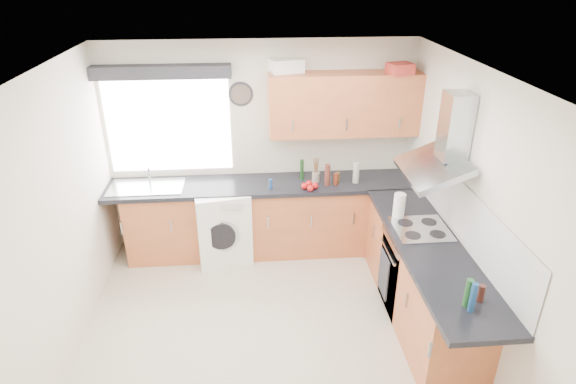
{
  "coord_description": "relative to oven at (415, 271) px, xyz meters",
  "views": [
    {
      "loc": [
        -0.12,
        -3.61,
        3.28
      ],
      "look_at": [
        0.25,
        0.85,
        1.1
      ],
      "focal_mm": 30.0,
      "sensor_mm": 36.0,
      "label": 1
    }
  ],
  "objects": [
    {
      "name": "ground_plane",
      "position": [
        -1.5,
        -0.3,
        -0.42
      ],
      "size": [
        3.6,
        3.6,
        0.0
      ],
      "primitive_type": "plane",
      "color": "beige"
    },
    {
      "name": "ceiling",
      "position": [
        -1.5,
        -0.3,
        2.08
      ],
      "size": [
        3.6,
        3.6,
        0.02
      ],
      "primitive_type": "cube",
      "color": "white",
      "rests_on": "wall_back"
    },
    {
      "name": "wall_back",
      "position": [
        -1.5,
        1.5,
        0.82
      ],
      "size": [
        3.6,
        0.02,
        2.5
      ],
      "primitive_type": "cube",
      "color": "silver",
      "rests_on": "ground_plane"
    },
    {
      "name": "wall_left",
      "position": [
        -3.3,
        -0.3,
        0.82
      ],
      "size": [
        0.02,
        3.6,
        2.5
      ],
      "primitive_type": "cube",
      "color": "silver",
      "rests_on": "ground_plane"
    },
    {
      "name": "wall_right",
      "position": [
        0.3,
        -0.3,
        0.82
      ],
      "size": [
        0.02,
        3.6,
        2.5
      ],
      "primitive_type": "cube",
      "color": "silver",
      "rests_on": "ground_plane"
    },
    {
      "name": "window",
      "position": [
        -2.55,
        1.49,
        1.12
      ],
      "size": [
        1.4,
        0.02,
        1.1
      ],
      "primitive_type": "cube",
      "color": "white",
      "rests_on": "wall_back"
    },
    {
      "name": "window_blind",
      "position": [
        -2.55,
        1.4,
        1.76
      ],
      "size": [
        1.5,
        0.18,
        0.14
      ],
      "primitive_type": "cube",
      "color": "#28282D",
      "rests_on": "wall_back"
    },
    {
      "name": "splashback",
      "position": [
        0.29,
        0.0,
        0.75
      ],
      "size": [
        0.01,
        3.0,
        0.54
      ],
      "primitive_type": "cube",
      "color": "white",
      "rests_on": "wall_right"
    },
    {
      "name": "base_cab_back",
      "position": [
        -1.6,
        1.21,
        0.01
      ],
      "size": [
        3.0,
        0.58,
        0.86
      ],
      "primitive_type": "cube",
      "color": "#AB5730",
      "rests_on": "ground_plane"
    },
    {
      "name": "base_cab_corner",
      "position": [
        0.0,
        1.2,
        0.01
      ],
      "size": [
        0.6,
        0.6,
        0.86
      ],
      "primitive_type": "cube",
      "color": "#AB5730",
      "rests_on": "ground_plane"
    },
    {
      "name": "base_cab_right",
      "position": [
        0.01,
        -0.15,
        0.01
      ],
      "size": [
        0.58,
        2.1,
        0.86
      ],
      "primitive_type": "cube",
      "color": "#AB5730",
      "rests_on": "ground_plane"
    },
    {
      "name": "worktop_back",
      "position": [
        -1.5,
        1.2,
        0.46
      ],
      "size": [
        3.6,
        0.62,
        0.05
      ],
      "primitive_type": "cube",
      "color": "black",
      "rests_on": "base_cab_back"
    },
    {
      "name": "worktop_right",
      "position": [
        0.0,
        -0.3,
        0.46
      ],
      "size": [
        0.62,
        2.42,
        0.05
      ],
      "primitive_type": "cube",
      "color": "black",
      "rests_on": "base_cab_right"
    },
    {
      "name": "sink",
      "position": [
        -2.83,
        1.2,
        0.52
      ],
      "size": [
        0.84,
        0.46,
        0.1
      ],
      "primitive_type": null,
      "color": "#AAB5BE",
      "rests_on": "worktop_back"
    },
    {
      "name": "oven",
      "position": [
        0.0,
        0.0,
        0.0
      ],
      "size": [
        0.56,
        0.58,
        0.85
      ],
      "primitive_type": "cube",
      "color": "black",
      "rests_on": "ground_plane"
    },
    {
      "name": "hob_plate",
      "position": [
        0.0,
        0.0,
        0.49
      ],
      "size": [
        0.52,
        0.52,
        0.01
      ],
      "primitive_type": "cube",
      "color": "#AAB5BE",
      "rests_on": "worktop_right"
    },
    {
      "name": "extractor_hood",
      "position": [
        0.1,
        -0.0,
        1.34
      ],
      "size": [
        0.52,
        0.78,
        0.66
      ],
      "primitive_type": null,
      "color": "#AAB5BE",
      "rests_on": "wall_right"
    },
    {
      "name": "upper_cabinets",
      "position": [
        -0.55,
        1.32,
        1.38
      ],
      "size": [
        1.7,
        0.35,
        0.7
      ],
      "primitive_type": "cube",
      "color": "#AB5730",
      "rests_on": "wall_back"
    },
    {
      "name": "washing_machine",
      "position": [
        -1.99,
        1.1,
        0.02
      ],
      "size": [
        0.71,
        0.69,
        0.9
      ],
      "primitive_type": "cube",
      "rotation": [
        0.0,
        0.0,
        0.18
      ],
      "color": "white",
      "rests_on": "ground_plane"
    },
    {
      "name": "wall_clock",
      "position": [
        -1.71,
        1.48,
        1.47
      ],
      "size": [
        0.28,
        0.04,
        0.28
      ],
      "primitive_type": "cylinder",
      "rotation": [
        1.57,
        0.0,
        0.0
      ],
      "color": "#28282D",
      "rests_on": "wall_back"
    },
    {
      "name": "casserole",
      "position": [
        -1.2,
        1.42,
        1.8
      ],
      "size": [
        0.41,
        0.33,
        0.15
      ],
      "primitive_type": "cube",
      "rotation": [
        0.0,
        0.0,
        0.25
      ],
      "color": "white",
      "rests_on": "upper_cabinets"
    },
    {
      "name": "storage_box",
      "position": [
        0.02,
        1.22,
        1.78
      ],
      "size": [
        0.3,
        0.27,
        0.12
      ],
      "primitive_type": "cube",
      "rotation": [
        0.0,
        0.0,
        0.24
      ],
      "color": "red",
      "rests_on": "upper_cabinets"
    },
    {
      "name": "utensil_pot",
      "position": [
        -0.87,
        1.18,
        0.55
      ],
      "size": [
        0.1,
        0.1,
        0.12
      ],
      "primitive_type": "cylinder",
      "rotation": [
        0.0,
        0.0,
        0.16
      ],
      "color": "gray",
      "rests_on": "worktop_back"
    },
    {
      "name": "kitchen_roll",
      "position": [
        -0.15,
        0.27,
        0.61
      ],
      "size": [
        0.15,
        0.15,
        0.26
      ],
      "primitive_type": "cylinder",
      "rotation": [
        0.0,
        0.0,
        -0.32
      ],
      "color": "white",
      "rests_on": "worktop_right"
    },
    {
      "name": "tomato_cluster",
      "position": [
        -0.96,
        1.0,
        0.52
      ],
      "size": [
        0.17,
        0.17,
        0.08
      ],
      "primitive_type": null,
      "rotation": [
        0.0,
        0.0,
        0.01
      ],
      "color": "red",
      "rests_on": "worktop_back"
    },
    {
      "name": "jar_0",
      "position": [
        -1.03,
        1.27,
        0.61
      ],
      "size": [
        0.04,
        0.04,
        0.25
      ],
      "primitive_type": "cylinder",
      "color": "#143914",
      "rests_on": "worktop_back"
    },
    {
      "name": "jar_1",
      "position": [
        -1.41,
        1.05,
        0.54
      ],
      "size": [
        0.04,
        0.04,
        0.11
      ],
      "primitive_type": "cylinder",
      "color": "navy",
      "rests_on": "worktop_back"
    },
    {
      "name": "jar_2",
      "position": [
        -0.61,
        1.2,
        0.54
      ],
      "size": [
        0.05,
        0.05,
        0.1
      ],
      "primitive_type": "cylinder",
      "color": "brown",
      "rests_on": "worktop_back"
    },
    {
      "name": "jar_3",
      "position": [
        -0.75,
        1.08,
        0.61
      ],
      "size": [
        0.06,
        0.06,
        0.26
      ],
      "primitive_type": "cylinder",
      "color": "#5B2920",
      "rests_on": "worktop_back"
    },
    {
      "name": "jar_4",
      "position": [
        -0.41,
        1.13,
        0.61
      ],
      "size": [
        0.07,
        0.07,
        0.25
      ],
      "primitive_type": "cylinder",
      "color": "#AFA395",
      "rests_on": "worktop_back"
    },
    {
      "name": "jar_5",
      "position": [
        -0.65,
        1.1,
        0.55
      ],
      "size": [
        0.06,
        0.06,
        0.14
      ],
      "primitive_type": "cylinder",
      "color": "maroon",
      "rests_on": "worktop_back"
    },
    {
      "name": "bottle_0",
      "position": [
        0.09,
        -1.09,
        0.56
      ],
      "size": [
        0.05,
        0.05,
        0.14
      ],
      "primitive_type": "cylinder",
      "color": "#3E1C16",
      "rests_on": "worktop_right"
    },
    {
      "name": "bottle_1",
      "position": [
        -0.04,
        -1.14,
        0.61
      ],
      "size": [
        0.06,
        0.06,
        0.24
      ],
      "primitive_type": "cylinder",
      "color": "#1A4B22",
      "rests_on": "worktop_right"
    },
    {
      "name": "bottle_2",
      "position": [
        -0.03,
        -1.2,
        0.61
      ],
      "size": [
        0.05,
        0.05,
        0.25
      ],
      "primitive_type": "cylinder",
      "color": "navy",
      "rests_on": "worktop_right"
    }
  ]
}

